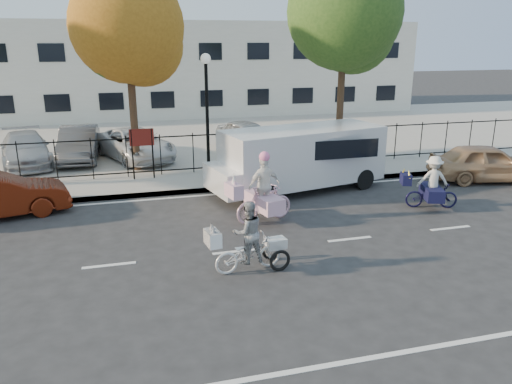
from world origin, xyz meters
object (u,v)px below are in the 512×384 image
object	(u,v)px
gold_sedan	(487,163)
lot_car_c	(79,144)
lot_car_d	(247,136)
zebra_trike	(248,244)
lamppost	(207,93)
lot_car_b	(135,144)
lot_car_a	(25,149)
unicorn_bike	(263,196)
bull_bike	(431,187)
white_van	(300,156)

from	to	relation	value
gold_sedan	lot_car_c	distance (m)	15.82
gold_sedan	lot_car_d	size ratio (longest dim) A/B	1.03
zebra_trike	lot_car_c	distance (m)	12.20
lamppost	lot_car_b	distance (m)	4.67
lot_car_c	lot_car_d	bearing A→B (deg)	1.79
zebra_trike	lot_car_a	bearing A→B (deg)	21.84
unicorn_bike	bull_bike	distance (m)	5.27
lamppost	lot_car_a	distance (m)	7.89
lamppost	gold_sedan	distance (m)	10.38
zebra_trike	lot_car_d	world-z (taller)	zebra_trike
lot_car_b	lot_car_c	bearing A→B (deg)	148.49
lot_car_a	lot_car_c	xyz separation A→B (m)	(2.01, 0.24, 0.06)
bull_bike	white_van	xyz separation A→B (m)	(-3.24, 2.81, 0.53)
bull_bike	lot_car_d	xyz separation A→B (m)	(-3.57, 8.74, 0.16)
unicorn_bike	gold_sedan	size ratio (longest dim) A/B	0.52
unicorn_bike	lot_car_b	world-z (taller)	unicorn_bike
lamppost	white_van	bearing A→B (deg)	-40.25
bull_bike	gold_sedan	size ratio (longest dim) A/B	0.45
zebra_trike	gold_sedan	bearing A→B (deg)	-71.86
zebra_trike	lot_car_a	size ratio (longest dim) A/B	0.44
gold_sedan	lot_car_a	xyz separation A→B (m)	(-16.40, 6.34, 0.10)
unicorn_bike	gold_sedan	xyz separation A→B (m)	(8.94, 1.93, -0.07)
unicorn_bike	lot_car_a	bearing A→B (deg)	27.75
bull_bike	lot_car_d	distance (m)	9.44
lot_car_b	lot_car_d	bearing A→B (deg)	-15.71
white_van	gold_sedan	bearing A→B (deg)	-18.21
white_van	lot_car_c	world-z (taller)	white_van
lot_car_a	lot_car_b	xyz separation A→B (m)	(4.25, -0.17, 0.00)
zebra_trike	lot_car_c	bearing A→B (deg)	13.01
lot_car_b	lot_car_d	distance (m)	4.92
bull_bike	lot_car_b	xyz separation A→B (m)	(-8.47, 8.28, 0.13)
bull_bike	lot_car_d	bearing A→B (deg)	41.19
zebra_trike	lot_car_a	distance (m)	12.83
zebra_trike	bull_bike	size ratio (longest dim) A/B	1.06
lot_car_d	bull_bike	bearing A→B (deg)	-84.30
lamppost	unicorn_bike	xyz separation A→B (m)	(0.70, -4.93, -2.36)
zebra_trike	lot_car_d	xyz separation A→B (m)	(2.86, 11.48, 0.18)
lot_car_a	lot_car_b	distance (m)	4.25
zebra_trike	lot_car_b	size ratio (longest dim) A/B	0.42
unicorn_bike	white_van	bearing A→B (deg)	-51.79
lot_car_b	lot_car_d	size ratio (longest dim) A/B	1.17
white_van	lot_car_a	bearing A→B (deg)	136.82
white_van	lot_car_b	world-z (taller)	white_van
lamppost	lot_car_b	size ratio (longest dim) A/B	0.96
lamppost	lot_car_a	size ratio (longest dim) A/B	1.00
gold_sedan	lot_car_a	size ratio (longest dim) A/B	0.92
lot_car_b	lot_car_c	xyz separation A→B (m)	(-2.24, 0.41, 0.05)
lamppost	lot_car_b	world-z (taller)	lamppost
gold_sedan	lot_car_a	bearing A→B (deg)	82.13
lot_car_a	lot_car_c	bearing A→B (deg)	-5.13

